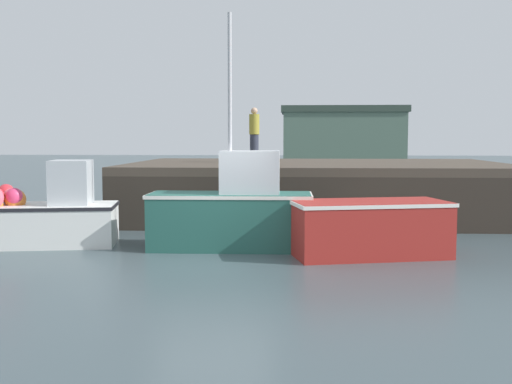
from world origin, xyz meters
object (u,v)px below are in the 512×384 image
Objects in this scene: fishing_boat_near_right at (233,211)px; rowboat at (383,233)px; dockworker at (254,135)px; fishing_boat_near_left at (55,214)px; fishing_boat_mid at (370,227)px.

rowboat is at bearing 23.65° from fishing_boat_near_right.
fishing_boat_near_right is 6.70m from dockworker.
fishing_boat_near_left is 7.86m from dockworker.
dockworker is (4.43, 6.20, 1.93)m from fishing_boat_near_left.
fishing_boat_mid is 2.46m from rowboat.
fishing_boat_near_left is 1.71× the size of dockworker.
rowboat is (3.68, 1.61, -0.73)m from fishing_boat_near_right.
fishing_boat_mid is at bearing -13.30° from fishing_boat_near_right.
fishing_boat_mid is at bearing -104.85° from rowboat.
fishing_boat_near_left is 0.57× the size of fishing_boat_near_right.
dockworker is at bearing 112.60° from fishing_boat_mid.
rowboat is at bearing -53.31° from dockworker.
dockworker reaches higher than rowboat.
dockworker reaches higher than fishing_boat_mid.
fishing_boat_mid is at bearing -7.51° from fishing_boat_near_left.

